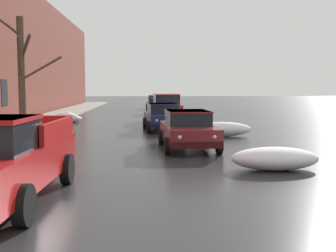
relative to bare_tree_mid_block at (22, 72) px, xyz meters
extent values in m
cube|color=black|center=(-2.80, 9.56, -0.97)|extent=(0.08, 1.10, 1.60)
cube|color=black|center=(-2.80, 5.95, -1.04)|extent=(0.08, 1.10, 1.60)
ellipsoid|color=white|center=(0.61, 7.13, -2.64)|extent=(1.61, 0.93, 0.66)
ellipsoid|color=white|center=(0.37, 7.10, -2.69)|extent=(0.68, 0.57, 0.57)
ellipsoid|color=white|center=(0.69, 7.22, -2.61)|extent=(0.87, 0.72, 0.72)
ellipsoid|color=white|center=(9.29, -8.59, -2.65)|extent=(2.45, 1.26, 0.64)
ellipsoid|color=white|center=(9.21, -8.53, -2.74)|extent=(0.56, 0.46, 0.46)
ellipsoid|color=white|center=(9.61, -8.45, -2.76)|extent=(0.51, 0.43, 0.43)
ellipsoid|color=white|center=(0.70, 7.89, -2.74)|extent=(1.62, 0.94, 0.46)
ellipsoid|color=white|center=(0.91, 7.90, -2.73)|extent=(0.58, 0.48, 0.48)
ellipsoid|color=white|center=(0.52, 7.79, -2.71)|extent=(0.61, 0.51, 0.51)
ellipsoid|color=white|center=(9.16, -0.62, -2.63)|extent=(2.83, 1.01, 0.68)
ellipsoid|color=white|center=(8.65, -0.48, -2.69)|extent=(0.67, 0.56, 0.56)
cylinder|color=#4C3D2D|center=(-0.05, 0.10, -0.22)|extent=(0.33, 0.33, 5.50)
cylinder|color=#4C3D2D|center=(0.14, -0.74, 0.60)|extent=(0.52, 1.78, 1.82)
cylinder|color=#4C3D2D|center=(-0.34, -0.62, 1.98)|extent=(0.70, 1.53, 0.73)
cylinder|color=#4C3D2D|center=(0.90, -0.02, 0.18)|extent=(1.96, 0.34, 1.13)
cylinder|color=#4C3D2D|center=(-0.28, 0.82, 0.51)|extent=(0.59, 1.53, 0.86)
cylinder|color=#4C3D2D|center=(0.40, -0.81, 1.02)|extent=(1.05, 1.94, 1.05)
cube|color=red|center=(3.75, -10.55, -1.63)|extent=(0.20, 2.52, 0.44)
cube|color=red|center=(2.87, -8.98, -1.63)|extent=(1.88, 0.18, 0.44)
cylinder|color=black|center=(3.71, -13.17, -2.61)|extent=(0.25, 0.73, 0.72)
cylinder|color=black|center=(3.84, -10.02, -2.61)|extent=(0.25, 0.73, 0.72)
cube|color=maroon|center=(7.26, -4.47, -2.37)|extent=(1.95, 4.20, 0.60)
cube|color=black|center=(7.25, -4.27, -1.81)|extent=(1.61, 2.21, 0.52)
cube|color=maroon|center=(7.25, -4.27, -1.58)|extent=(1.65, 2.26, 0.06)
cube|color=black|center=(7.36, -6.48, -2.55)|extent=(1.72, 0.20, 0.22)
cube|color=black|center=(7.17, -2.46, -2.55)|extent=(1.72, 0.20, 0.22)
cylinder|color=black|center=(8.22, -5.71, -2.67)|extent=(0.21, 0.61, 0.60)
cylinder|color=black|center=(6.43, -5.79, -2.67)|extent=(0.21, 0.61, 0.60)
cylinder|color=black|center=(8.10, -3.15, -2.67)|extent=(0.21, 0.61, 0.60)
cylinder|color=black|center=(6.31, -3.24, -2.67)|extent=(0.21, 0.61, 0.60)
sphere|color=silver|center=(7.93, -6.48, -2.29)|extent=(0.14, 0.14, 0.14)
sphere|color=silver|center=(6.79, -6.54, -2.29)|extent=(0.14, 0.14, 0.14)
cube|color=navy|center=(6.58, 2.33, -2.37)|extent=(2.03, 4.23, 0.60)
cube|color=black|center=(6.57, 2.54, -1.81)|extent=(1.63, 2.25, 0.52)
cube|color=navy|center=(6.57, 2.54, -1.58)|extent=(1.66, 2.29, 0.06)
cube|color=black|center=(6.75, 0.34, -2.55)|extent=(1.66, 0.26, 0.22)
cube|color=black|center=(6.42, 4.33, -2.55)|extent=(1.66, 0.26, 0.22)
cylinder|color=black|center=(7.55, 1.14, -2.67)|extent=(0.23, 0.61, 0.60)
cylinder|color=black|center=(5.83, 0.99, -2.67)|extent=(0.23, 0.61, 0.60)
cylinder|color=black|center=(7.34, 3.67, -2.67)|extent=(0.23, 0.61, 0.60)
cylinder|color=black|center=(5.62, 3.53, -2.67)|extent=(0.23, 0.61, 0.60)
sphere|color=silver|center=(7.30, 0.36, -2.29)|extent=(0.14, 0.14, 0.14)
sphere|color=silver|center=(6.21, 0.26, -2.29)|extent=(0.14, 0.14, 0.14)
cube|color=red|center=(7.02, 8.25, -2.23)|extent=(1.95, 4.28, 0.80)
cube|color=black|center=(7.02, 8.29, -1.49)|extent=(1.65, 3.01, 0.68)
cube|color=red|center=(7.02, 8.29, -1.18)|extent=(1.69, 3.07, 0.06)
cube|color=#520B0B|center=(7.09, 6.20, -2.51)|extent=(1.77, 0.18, 0.22)
cube|color=#520B0B|center=(6.94, 10.31, -2.51)|extent=(1.77, 0.18, 0.22)
cylinder|color=black|center=(7.99, 6.98, -2.63)|extent=(0.20, 0.69, 0.68)
cylinder|color=black|center=(6.15, 6.91, -2.63)|extent=(0.20, 0.69, 0.68)
cylinder|color=black|center=(7.89, 9.59, -2.63)|extent=(0.20, 0.69, 0.68)
cylinder|color=black|center=(6.05, 9.52, -2.63)|extent=(0.20, 0.69, 0.68)
sphere|color=silver|center=(7.68, 6.19, -2.15)|extent=(0.14, 0.14, 0.14)
sphere|color=silver|center=(6.51, 6.14, -2.15)|extent=(0.14, 0.14, 0.14)
cube|color=slate|center=(6.61, 15.49, -2.37)|extent=(1.73, 4.38, 0.60)
cube|color=black|center=(6.62, 15.71, -1.81)|extent=(1.45, 2.29, 0.52)
cube|color=slate|center=(6.62, 15.71, -1.58)|extent=(1.48, 2.34, 0.06)
cube|color=#303032|center=(6.56, 13.38, -2.55)|extent=(1.58, 0.16, 0.22)
cube|color=#303032|center=(6.67, 17.61, -2.55)|extent=(1.58, 0.16, 0.22)
cylinder|color=black|center=(7.41, 14.13, -2.67)|extent=(0.20, 0.60, 0.60)
cylinder|color=black|center=(5.75, 14.17, -2.67)|extent=(0.20, 0.60, 0.60)
cylinder|color=black|center=(7.48, 16.82, -2.67)|extent=(0.20, 0.60, 0.60)
cylinder|color=black|center=(5.82, 16.86, -2.67)|extent=(0.20, 0.60, 0.60)
sphere|color=silver|center=(7.08, 13.33, -2.29)|extent=(0.14, 0.14, 0.14)
sphere|color=silver|center=(6.03, 13.36, -2.29)|extent=(0.14, 0.14, 0.14)
cube|color=#B7B7BC|center=(6.64, 23.32, -2.37)|extent=(1.81, 4.03, 0.60)
cube|color=black|center=(6.65, 23.52, -1.81)|extent=(1.52, 2.11, 0.52)
cube|color=#B7B7BC|center=(6.65, 23.52, -1.58)|extent=(1.56, 2.16, 0.06)
cube|color=#525254|center=(6.59, 21.38, -2.55)|extent=(1.67, 0.17, 0.22)
cube|color=#525254|center=(6.70, 25.26, -2.55)|extent=(1.67, 0.17, 0.22)
cylinder|color=black|center=(7.48, 22.06, -2.67)|extent=(0.20, 0.60, 0.60)
cylinder|color=black|center=(5.74, 22.11, -2.67)|extent=(0.20, 0.60, 0.60)
cylinder|color=black|center=(7.55, 24.53, -2.67)|extent=(0.20, 0.60, 0.60)
cylinder|color=black|center=(5.81, 24.58, -2.67)|extent=(0.20, 0.60, 0.60)
sphere|color=silver|center=(7.14, 21.33, -2.29)|extent=(0.14, 0.14, 0.14)
sphere|color=silver|center=(6.04, 21.36, -2.29)|extent=(0.14, 0.14, 0.14)
camera|label=1|loc=(5.75, -20.18, -0.66)|focal=45.83mm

